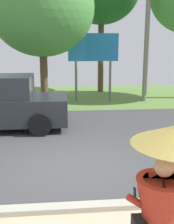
# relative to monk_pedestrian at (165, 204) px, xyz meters

# --- Properties ---
(ground_plane) EXTENTS (40.00, 22.00, 0.20)m
(ground_plane) POSITION_rel_monk_pedestrian_xyz_m (-0.81, 6.74, -1.18)
(ground_plane) COLOR #424244
(monk_pedestrian) EXTENTS (1.11, 1.08, 2.13)m
(monk_pedestrian) POSITION_rel_monk_pedestrian_xyz_m (0.00, 0.00, 0.00)
(monk_pedestrian) COLOR #B22D1E
(monk_pedestrian) RESTS_ON ground_plane
(utility_pole) EXTENTS (1.80, 0.24, 7.94)m
(utility_pole) POSITION_rel_monk_pedestrian_xyz_m (3.31, 11.77, 3.01)
(utility_pole) COLOR gray
(utility_pole) RESTS_ON ground_plane
(roadside_billboard) EXTENTS (2.60, 0.12, 3.50)m
(roadside_billboard) POSITION_rel_monk_pedestrian_xyz_m (0.61, 12.06, 1.41)
(roadside_billboard) COLOR slate
(roadside_billboard) RESTS_ON ground_plane
(tree_center_back) EXTENTS (4.78, 4.78, 6.72)m
(tree_center_back) POSITION_rel_monk_pedestrian_xyz_m (-1.89, 10.91, 3.40)
(tree_center_back) COLOR brown
(tree_center_back) RESTS_ON ground_plane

